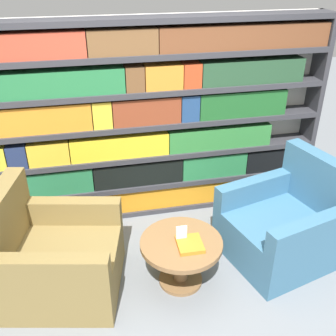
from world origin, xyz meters
The scene contains 7 objects.
ground_plane centered at (0.00, 0.00, 0.00)m, with size 14.00×14.00×0.00m, color slate.
bookshelf centered at (0.00, 1.34, 0.93)m, with size 3.53×0.30×1.91m.
armchair_left centered at (-0.88, 0.37, 0.29)m, with size 1.04×0.98×0.88m.
armchair_right centered at (1.08, 0.37, 0.29)m, with size 1.07×1.01×0.88m.
coffee_table centered at (0.10, 0.22, 0.30)m, with size 0.65×0.65×0.41m.
table_sign centered at (0.10, 0.22, 0.47)m, with size 0.08×0.06×0.14m.
stray_book centered at (0.15, 0.15, 0.43)m, with size 0.20×0.22×0.03m.
Camera 1 is at (-0.51, -2.09, 2.37)m, focal length 42.00 mm.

